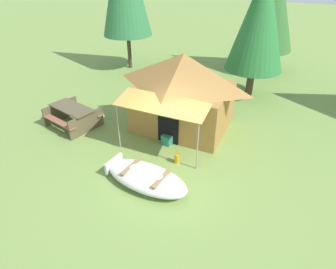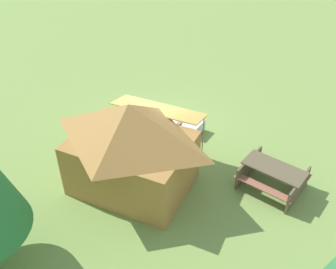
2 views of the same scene
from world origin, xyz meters
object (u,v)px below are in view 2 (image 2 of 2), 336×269
picnic_table (273,175)px  fuel_can (146,137)px  canvas_cabin_tent (131,146)px  cooler_box (151,158)px  beached_rowboat (172,120)px

picnic_table → fuel_can: bearing=-9.2°
canvas_cabin_tent → fuel_can: size_ratio=11.20×
picnic_table → cooler_box: bearing=4.1°
beached_rowboat → fuel_can: size_ratio=8.19×
beached_rowboat → fuel_can: beached_rowboat is taller
cooler_box → fuel_can: size_ratio=1.67×
picnic_table → cooler_box: size_ratio=3.82×
canvas_cabin_tent → cooler_box: bearing=-91.8°
canvas_cabin_tent → fuel_can: (0.62, -2.16, -1.29)m
picnic_table → fuel_can: 4.54m
beached_rowboat → fuel_can: 1.36m
cooler_box → picnic_table: bearing=-175.9°
beached_rowboat → cooler_box: (-0.18, 2.27, -0.08)m
picnic_table → fuel_can: size_ratio=6.38×
cooler_box → canvas_cabin_tent: bearing=88.2°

